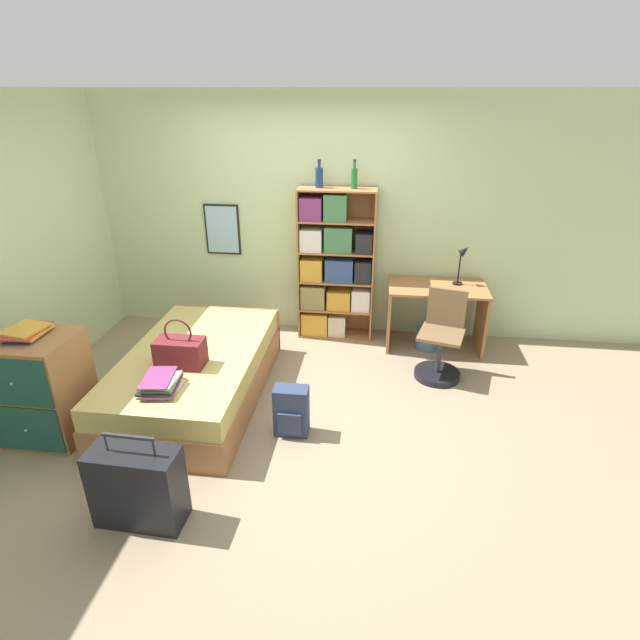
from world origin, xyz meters
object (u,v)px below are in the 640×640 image
bed (196,373)px  handbag (180,352)px  bottle_brown (354,178)px  desk_lamp (463,258)px  desk_chair (440,350)px  backpack (291,411)px  suitcase (138,487)px  desk (436,306)px  waste_bin (428,338)px  bookcase (333,268)px  magazine_pile_on_dresser (26,332)px  book_stack_on_bed (161,384)px  dresser (42,387)px  bottle_green (319,177)px

bed → handbag: bearing=-90.8°
bottle_brown → desk_lamp: size_ratio=0.66×
desk_chair → backpack: size_ratio=2.03×
handbag → desk_lamp: bearing=33.6°
bed → suitcase: bearing=-84.3°
handbag → desk: (2.23, 1.55, -0.12)m
desk_lamp → desk_chair: 1.04m
desk → waste_bin: (-0.06, -0.06, -0.37)m
bookcase → bottle_brown: bottle_brown is taller
handbag → backpack: bearing=-10.4°
bed → bottle_brown: bearing=47.8°
magazine_pile_on_dresser → desk: (3.26, 1.93, -0.43)m
book_stack_on_bed → desk_chair: 2.61m
dresser → desk_chair: (3.23, 1.33, -0.15)m
desk → desk_chair: 0.66m
bottle_brown → waste_bin: size_ratio=1.10×
bed → backpack: size_ratio=4.70×
desk_lamp → bottle_green: bearing=177.2°
bottle_brown → desk: (0.92, -0.15, -1.29)m
magazine_pile_on_dresser → bottle_brown: 3.25m
bed → bottle_brown: bottle_brown is taller
suitcase → bottle_brown: bearing=68.3°
waste_bin → desk: bearing=44.8°
desk_chair → bookcase: bearing=145.8°
bottle_green → waste_bin: (1.22, -0.22, -1.66)m
book_stack_on_bed → handbag: bearing=88.2°
dresser → bottle_green: bearing=47.7°
dresser → desk_chair: 3.50m
desk_chair → book_stack_on_bed: bearing=-149.9°
suitcase → magazine_pile_on_dresser: bearing=145.3°
desk → desk_lamp: bearing=21.4°
bottle_brown → desk_lamp: bearing=-3.0°
backpack → waste_bin: (1.21, 1.66, -0.10)m
bottle_brown → dresser: bearing=-137.3°
handbag → desk: handbag is taller
dresser → desk: 3.77m
bottle_brown → magazine_pile_on_dresser: bearing=-138.4°
backpack → handbag: bearing=169.6°
book_stack_on_bed → magazine_pile_on_dresser: bearing=179.5°
bed → bookcase: size_ratio=1.20×
magazine_pile_on_dresser → bottle_green: bearing=46.5°
bookcase → bottle_green: 0.98m
book_stack_on_bed → bed: bearing=88.6°
magazine_pile_on_dresser → backpack: magazine_pile_on_dresser is taller
book_stack_on_bed → waste_bin: (2.18, 1.88, -0.42)m
desk_chair → bottle_brown: bearing=139.9°
book_stack_on_bed → desk_chair: bearing=30.1°
dresser → book_stack_on_bed: bearing=1.9°
bed → desk_lamp: (2.46, 1.37, 0.76)m
bookcase → dresser: bearing=-134.8°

